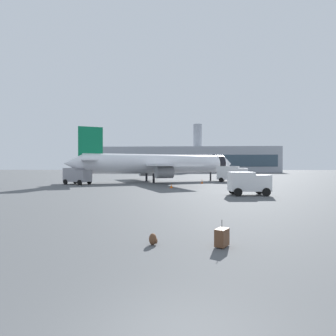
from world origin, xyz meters
TOP-DOWN VIEW (x-y plane):
  - airplane_at_gate at (-5.09, 48.98)m, footprint 33.80×31.07m
  - service_truck at (-18.64, 40.82)m, footprint 5.28×4.01m
  - fuel_truck at (9.89, 49.69)m, footprint 6.42×3.97m
  - cargo_van at (7.28, 25.22)m, footprint 4.54×2.62m
  - safety_cone_near at (-1.74, 34.33)m, footprint 0.44×0.44m
  - safety_cone_mid at (3.48, 44.32)m, footprint 0.44×0.44m
  - rolling_suitcase at (1.60, 6.16)m, footprint 0.68×0.75m
  - traveller_backpack at (-1.22, 6.26)m, footprint 0.36×0.40m
  - terminal_building at (2.33, 132.58)m, footprint 89.45×18.38m

SIDE VIEW (x-z plane):
  - traveller_backpack at x=-1.22m, z-range -0.01..0.47m
  - safety_cone_near at x=-1.74m, z-range -0.01..0.64m
  - safety_cone_mid at x=3.48m, z-range -0.01..0.74m
  - rolling_suitcase at x=1.60m, z-range -0.16..0.94m
  - cargo_van at x=7.28m, z-range 0.15..2.75m
  - service_truck at x=-18.64m, z-range 0.16..3.05m
  - fuel_truck at x=9.89m, z-range 0.17..3.37m
  - airplane_at_gate at x=-5.09m, z-range -1.59..8.91m
  - terminal_building at x=2.33m, z-range -5.86..18.78m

